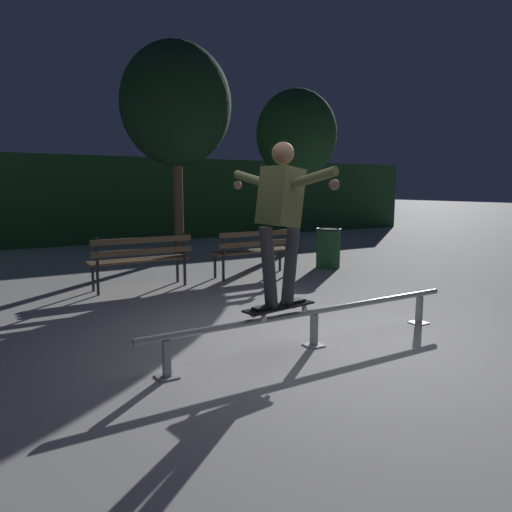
# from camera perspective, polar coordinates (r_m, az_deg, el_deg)

# --- Properties ---
(ground_plane) EXTENTS (90.00, 90.00, 0.00)m
(ground_plane) POSITION_cam_1_polar(r_m,az_deg,el_deg) (5.02, 6.54, -10.52)
(ground_plane) COLOR #ADAAA8
(hedge_backdrop) EXTENTS (24.00, 1.20, 2.50)m
(hedge_backdrop) POSITION_cam_1_polar(r_m,az_deg,el_deg) (14.67, -19.60, 6.42)
(hedge_backdrop) COLOR #234C28
(hedge_backdrop) RESTS_ON ground
(grind_rail) EXTENTS (3.73, 0.18, 0.39)m
(grind_rail) POSITION_cam_1_polar(r_m,az_deg,el_deg) (4.88, 7.05, -7.40)
(grind_rail) COLOR #9E9EA3
(grind_rail) RESTS_ON ground
(skateboard) EXTENTS (0.80, 0.31, 0.09)m
(skateboard) POSITION_cam_1_polar(r_m,az_deg,el_deg) (4.60, 2.85, -6.21)
(skateboard) COLOR black
(skateboard) RESTS_ON grind_rail
(skateboarder) EXTENTS (0.63, 1.40, 1.56)m
(skateboarder) POSITION_cam_1_polar(r_m,az_deg,el_deg) (4.46, 2.96, 5.52)
(skateboarder) COLOR black
(skateboarder) RESTS_ON skateboard
(park_bench_leftmost) EXTENTS (1.60, 0.43, 0.88)m
(park_bench_leftmost) POSITION_cam_1_polar(r_m,az_deg,el_deg) (7.69, -13.73, 0.01)
(park_bench_leftmost) COLOR #282623
(park_bench_leftmost) RESTS_ON ground
(park_bench_left_center) EXTENTS (1.60, 0.43, 0.88)m
(park_bench_left_center) POSITION_cam_1_polar(r_m,az_deg,el_deg) (8.55, -0.05, 1.06)
(park_bench_left_center) COLOR #282623
(park_bench_left_center) RESTS_ON ground
(tree_behind_benches) EXTENTS (2.44, 2.44, 4.76)m
(tree_behind_benches) POSITION_cam_1_polar(r_m,az_deg,el_deg) (11.03, -9.65, 17.54)
(tree_behind_benches) COLOR brown
(tree_behind_benches) RESTS_ON ground
(tree_far_right) EXTENTS (2.02, 2.02, 4.05)m
(tree_far_right) POSITION_cam_1_polar(r_m,az_deg,el_deg) (12.28, 4.90, 14.36)
(tree_far_right) COLOR brown
(tree_far_right) RESTS_ON ground
(trash_can) EXTENTS (0.52, 0.52, 0.80)m
(trash_can) POSITION_cam_1_polar(r_m,az_deg,el_deg) (9.62, 8.72, 1.03)
(trash_can) COLOR #23562D
(trash_can) RESTS_ON ground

